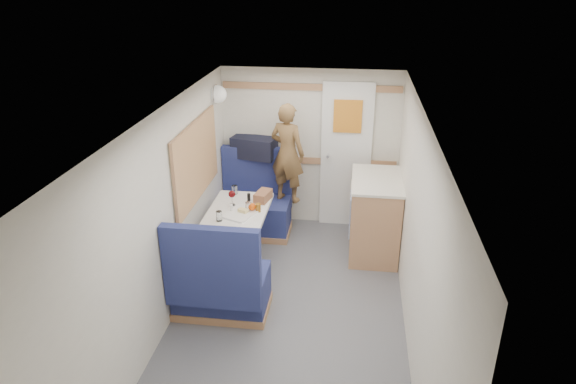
# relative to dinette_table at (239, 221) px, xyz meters

# --- Properties ---
(floor) EXTENTS (4.50, 4.50, 0.00)m
(floor) POSITION_rel_dinette_table_xyz_m (0.65, -1.00, -0.57)
(floor) COLOR #515156
(floor) RESTS_ON ground
(ceiling) EXTENTS (4.50, 4.50, 0.00)m
(ceiling) POSITION_rel_dinette_table_xyz_m (0.65, -1.00, 1.43)
(ceiling) COLOR silver
(ceiling) RESTS_ON wall_back
(wall_back) EXTENTS (2.20, 0.02, 2.00)m
(wall_back) POSITION_rel_dinette_table_xyz_m (0.65, 1.25, 0.43)
(wall_back) COLOR silver
(wall_back) RESTS_ON floor
(wall_left) EXTENTS (0.02, 4.50, 2.00)m
(wall_left) POSITION_rel_dinette_table_xyz_m (-0.45, -1.00, 0.43)
(wall_left) COLOR silver
(wall_left) RESTS_ON floor
(wall_right) EXTENTS (0.02, 4.50, 2.00)m
(wall_right) POSITION_rel_dinette_table_xyz_m (1.75, -1.00, 0.43)
(wall_right) COLOR silver
(wall_right) RESTS_ON floor
(oak_trim_low) EXTENTS (2.15, 0.02, 0.08)m
(oak_trim_low) POSITION_rel_dinette_table_xyz_m (0.65, 1.23, 0.28)
(oak_trim_low) COLOR #AE7D4E
(oak_trim_low) RESTS_ON wall_back
(oak_trim_high) EXTENTS (2.15, 0.02, 0.08)m
(oak_trim_high) POSITION_rel_dinette_table_xyz_m (0.65, 1.23, 1.21)
(oak_trim_high) COLOR #AE7D4E
(oak_trim_high) RESTS_ON wall_back
(side_window) EXTENTS (0.04, 1.30, 0.72)m
(side_window) POSITION_rel_dinette_table_xyz_m (-0.43, 0.00, 0.68)
(side_window) COLOR #B2BA9D
(side_window) RESTS_ON wall_left
(rear_door) EXTENTS (0.62, 0.12, 1.86)m
(rear_door) POSITION_rel_dinette_table_xyz_m (1.10, 1.22, 0.41)
(rear_door) COLOR white
(rear_door) RESTS_ON wall_back
(dinette_table) EXTENTS (0.62, 0.92, 0.72)m
(dinette_table) POSITION_rel_dinette_table_xyz_m (0.00, 0.00, 0.00)
(dinette_table) COLOR white
(dinette_table) RESTS_ON floor
(bench_far) EXTENTS (0.90, 0.59, 1.05)m
(bench_far) POSITION_rel_dinette_table_xyz_m (-0.00, 0.86, -0.27)
(bench_far) COLOR #17214A
(bench_far) RESTS_ON floor
(bench_near) EXTENTS (0.90, 0.59, 1.05)m
(bench_near) POSITION_rel_dinette_table_xyz_m (-0.00, -0.86, -0.27)
(bench_near) COLOR #17214A
(bench_near) RESTS_ON floor
(ledge) EXTENTS (0.90, 0.14, 0.04)m
(ledge) POSITION_rel_dinette_table_xyz_m (-0.00, 1.12, 0.31)
(ledge) COLOR #AE7D4E
(ledge) RESTS_ON bench_far
(dome_light) EXTENTS (0.20, 0.20, 0.20)m
(dome_light) POSITION_rel_dinette_table_xyz_m (-0.39, 0.85, 1.18)
(dome_light) COLOR white
(dome_light) RESTS_ON wall_left
(galley_counter) EXTENTS (0.57, 0.92, 0.92)m
(galley_counter) POSITION_rel_dinette_table_xyz_m (1.47, 0.55, -0.10)
(galley_counter) COLOR #AE7D4E
(galley_counter) RESTS_ON floor
(person) EXTENTS (0.52, 0.43, 1.21)m
(person) POSITION_rel_dinette_table_xyz_m (0.41, 0.89, 0.49)
(person) COLOR brown
(person) RESTS_ON bench_far
(duffel_bag) EXTENTS (0.59, 0.37, 0.26)m
(duffel_bag) POSITION_rel_dinette_table_xyz_m (-0.04, 1.12, 0.46)
(duffel_bag) COLOR black
(duffel_bag) RESTS_ON ledge
(tray) EXTENTS (0.39, 0.44, 0.02)m
(tray) POSITION_rel_dinette_table_xyz_m (0.06, -0.13, 0.16)
(tray) COLOR white
(tray) RESTS_ON dinette_table
(orange_fruit) EXTENTS (0.08, 0.08, 0.08)m
(orange_fruit) POSITION_rel_dinette_table_xyz_m (0.16, -0.05, 0.21)
(orange_fruit) COLOR #D65709
(orange_fruit) RESTS_ON tray
(cheese_block) EXTENTS (0.12, 0.10, 0.04)m
(cheese_block) POSITION_rel_dinette_table_xyz_m (0.08, -0.11, 0.19)
(cheese_block) COLOR #F1DF8B
(cheese_block) RESTS_ON tray
(wine_glass) EXTENTS (0.08, 0.08, 0.17)m
(wine_glass) POSITION_rel_dinette_table_xyz_m (-0.08, 0.08, 0.28)
(wine_glass) COLOR white
(wine_glass) RESTS_ON dinette_table
(tumbler_left) EXTENTS (0.06, 0.06, 0.10)m
(tumbler_left) POSITION_rel_dinette_table_xyz_m (-0.13, -0.30, 0.21)
(tumbler_left) COLOR silver
(tumbler_left) RESTS_ON dinette_table
(tumbler_mid) EXTENTS (0.06, 0.06, 0.10)m
(tumbler_mid) POSITION_rel_dinette_table_xyz_m (-0.12, 0.38, 0.21)
(tumbler_mid) COLOR silver
(tumbler_mid) RESTS_ON dinette_table
(tumbler_right) EXTENTS (0.06, 0.06, 0.10)m
(tumbler_right) POSITION_rel_dinette_table_xyz_m (0.12, -0.05, 0.21)
(tumbler_right) COLOR white
(tumbler_right) RESTS_ON dinette_table
(beer_glass) EXTENTS (0.06, 0.06, 0.09)m
(beer_glass) POSITION_rel_dinette_table_xyz_m (0.22, -0.04, 0.20)
(beer_glass) COLOR #8A5514
(beer_glass) RESTS_ON dinette_table
(pepper_grinder) EXTENTS (0.04, 0.04, 0.10)m
(pepper_grinder) POSITION_rel_dinette_table_xyz_m (0.08, 0.19, 0.20)
(pepper_grinder) COLOR black
(pepper_grinder) RESTS_ON dinette_table
(salt_grinder) EXTENTS (0.03, 0.03, 0.09)m
(salt_grinder) POSITION_rel_dinette_table_xyz_m (-0.05, -0.09, 0.20)
(salt_grinder) COLOR white
(salt_grinder) RESTS_ON dinette_table
(bread_loaf) EXTENTS (0.18, 0.27, 0.10)m
(bread_loaf) POSITION_rel_dinette_table_xyz_m (0.22, 0.25, 0.21)
(bread_loaf) COLOR brown
(bread_loaf) RESTS_ON dinette_table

